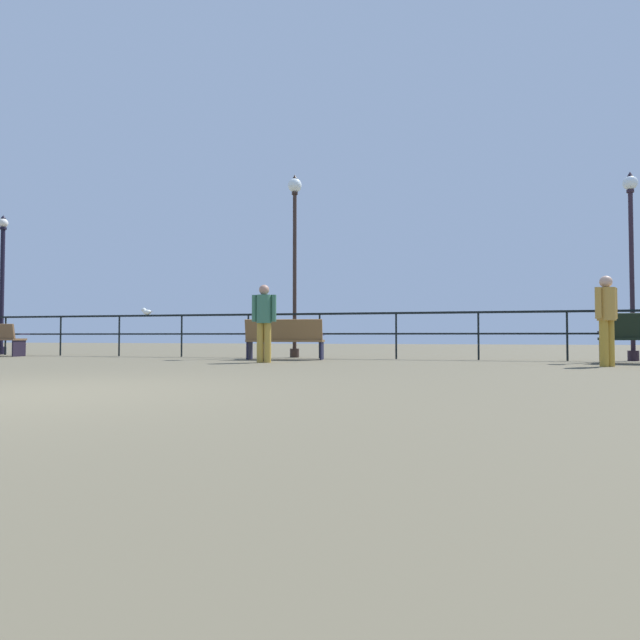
# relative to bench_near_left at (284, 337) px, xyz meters

# --- Properties ---
(ground_plane) EXTENTS (60.00, 60.00, 0.00)m
(ground_plane) POSITION_rel_bench_near_left_xyz_m (-0.32, -7.20, -0.50)
(ground_plane) COLOR brown
(pier_railing) EXTENTS (20.11, 0.05, 1.09)m
(pier_railing) POSITION_rel_bench_near_left_xyz_m (-0.32, 0.91, 0.29)
(pier_railing) COLOR black
(pier_railing) RESTS_ON ground_plane
(bench_near_left) EXTENTS (1.79, 0.76, 0.91)m
(bench_near_left) POSITION_rel_bench_near_left_xyz_m (0.00, 0.00, 0.00)
(bench_near_left) COLOR brown
(bench_near_left) RESTS_ON ground_plane
(lamppost_left) EXTENTS (0.28, 0.28, 4.07)m
(lamppost_left) POSITION_rel_bench_near_left_xyz_m (-9.01, 1.23, 1.55)
(lamppost_left) COLOR black
(lamppost_left) RESTS_ON ground_plane
(lamppost_center) EXTENTS (0.35, 0.35, 4.60)m
(lamppost_center) POSITION_rel_bench_near_left_xyz_m (-0.13, 1.23, 2.44)
(lamppost_center) COLOR #2F221D
(lamppost_center) RESTS_ON ground_plane
(lamppost_right) EXTENTS (0.30, 0.30, 4.10)m
(lamppost_right) POSITION_rel_bench_near_left_xyz_m (7.44, 1.23, 1.96)
(lamppost_right) COLOR black
(lamppost_right) RESTS_ON ground_plane
(person_by_bench) EXTENTS (0.50, 0.30, 1.57)m
(person_by_bench) POSITION_rel_bench_near_left_xyz_m (-0.02, -1.29, 0.40)
(person_by_bench) COLOR #AB8832
(person_by_bench) RESTS_ON ground_plane
(person_at_railing) EXTENTS (0.43, 0.35, 1.59)m
(person_at_railing) POSITION_rel_bench_near_left_xyz_m (6.27, -1.15, 0.41)
(person_at_railing) COLOR #AD862B
(person_at_railing) RESTS_ON ground_plane
(seagull_on_rail) EXTENTS (0.39, 0.18, 0.18)m
(seagull_on_rail) POSITION_rel_bench_near_left_xyz_m (-4.07, 0.91, 0.67)
(seagull_on_rail) COLOR white
(seagull_on_rail) RESTS_ON pier_railing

